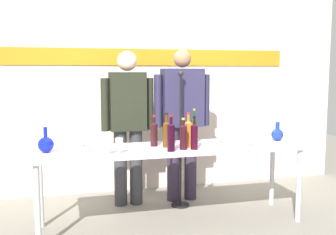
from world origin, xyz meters
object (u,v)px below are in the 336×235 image
object	(u,v)px
microphone_stand	(180,162)
wine_bottle_0	(183,136)
decanter_blue_left	(46,144)
presenter_left	(128,119)
wine_bottle_2	(188,133)
wine_glass_right_1	(232,138)
decanter_blue_right	(277,134)
wine_glass_right_2	(250,136)
wine_glass_left_0	(77,139)
wine_bottle_4	(166,133)
presenter_right	(182,114)
wine_bottle_1	(154,133)
wine_bottle_5	(171,136)
wine_glass_right_3	(218,133)
wine_glass_right_4	(227,133)
display_table	(172,153)
wine_bottle_3	(194,129)
wine_glass_left_1	(83,141)
wine_bottle_6	(194,135)
wine_glass_left_2	(107,144)
wine_glass_left_4	(119,143)

from	to	relation	value
microphone_stand	wine_bottle_0	bearing A→B (deg)	-104.86
decanter_blue_left	presenter_left	distance (m)	1.07
wine_bottle_2	wine_glass_right_1	world-z (taller)	wine_bottle_2
decanter_blue_right	wine_glass_right_2	size ratio (longest dim) A/B	1.28
microphone_stand	wine_glass_right_2	bearing A→B (deg)	-56.07
presenter_left	wine_glass_left_0	xyz separation A→B (m)	(-0.57, -0.54, -0.10)
wine_bottle_0	wine_bottle_4	bearing A→B (deg)	129.19
decanter_blue_left	presenter_right	xyz separation A→B (m)	(1.45, 0.66, 0.15)
wine_glass_left_0	wine_bottle_1	bearing A→B (deg)	-6.60
decanter_blue_right	wine_bottle_4	size ratio (longest dim) A/B	0.60
presenter_right	wine_bottle_5	size ratio (longest dim) A/B	5.26
wine_glass_right_3	microphone_stand	size ratio (longest dim) A/B	0.10
presenter_right	wine_bottle_1	distance (m)	0.79
wine_glass_right_3	wine_glass_right_4	distance (m)	0.10
presenter_left	wine_glass_right_3	distance (m)	1.03
wine_bottle_2	microphone_stand	world-z (taller)	microphone_stand
wine_bottle_5	wine_glass_right_2	xyz separation A→B (m)	(0.77, 0.00, -0.03)
display_table	wine_bottle_1	distance (m)	0.25
wine_bottle_5	wine_glass_right_1	size ratio (longest dim) A/B	2.45
decanter_blue_right	wine_bottle_3	bearing A→B (deg)	174.24
wine_glass_right_1	presenter_left	bearing A→B (deg)	131.47
wine_glass_left_0	wine_glass_right_2	bearing A→B (deg)	-12.98
wine_bottle_4	presenter_left	bearing A→B (deg)	109.42
decanter_blue_left	wine_bottle_5	world-z (taller)	wine_bottle_5
decanter_blue_left	wine_glass_left_1	bearing A→B (deg)	-17.09
wine_bottle_4	wine_glass_right_2	xyz separation A→B (m)	(0.76, -0.20, -0.03)
wine_bottle_6	presenter_right	bearing A→B (deg)	80.06
wine_glass_left_2	wine_bottle_6	bearing A→B (deg)	1.79
wine_glass_left_4	wine_glass_right_4	world-z (taller)	wine_glass_right_4
wine_bottle_4	wine_bottle_2	bearing A→B (deg)	-13.46
wine_bottle_5	microphone_stand	xyz separation A→B (m)	(0.30, 0.70, -0.41)
wine_glass_left_2	wine_glass_right_4	xyz separation A→B (m)	(1.20, 0.24, 0.01)
presenter_right	wine_bottle_1	size ratio (longest dim) A/B	5.83
wine_bottle_2	wine_glass_right_4	bearing A→B (deg)	13.04
decanter_blue_left	presenter_right	world-z (taller)	presenter_right
wine_glass_left_0	wine_glass_right_4	xyz separation A→B (m)	(1.45, -0.11, 0.01)
wine_glass_left_0	wine_glass_left_1	bearing A→B (deg)	-78.65
display_table	decanter_blue_right	distance (m)	1.14
wine_bottle_3	wine_bottle_4	bearing A→B (deg)	-157.47
wine_glass_right_1	wine_bottle_5	bearing A→B (deg)	178.16
wine_bottle_1	wine_glass_right_4	xyz separation A→B (m)	(0.73, -0.03, -0.03)
presenter_left	wine_glass_left_1	distance (m)	0.92
wine_bottle_4	wine_bottle_0	bearing A→B (deg)	-50.81
wine_glass_left_2	wine_glass_right_1	size ratio (longest dim) A/B	1.01
wine_bottle_4	wine_glass_right_2	size ratio (longest dim) A/B	2.14
wine_glass_left_0	wine_bottle_3	bearing A→B (deg)	-1.69
wine_glass_left_4	wine_glass_right_1	xyz separation A→B (m)	(1.04, -0.03, -0.00)
presenter_right	wine_glass_left_4	size ratio (longest dim) A/B	12.32
wine_glass_left_1	wine_glass_right_3	world-z (taller)	wine_glass_right_3
wine_bottle_3	wine_glass_right_1	distance (m)	0.43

